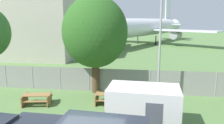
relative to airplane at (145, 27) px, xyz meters
name	(u,v)px	position (x,y,z in m)	size (l,w,h in m)	color
hangar_building	(28,22)	(-21.57, -15.98, 1.35)	(21.57, 20.56, 12.72)	#ADA899
perimeter_fence	(119,81)	(-2.22, -36.94, -3.17)	(56.07, 0.07, 2.01)	gray
airplane	(145,27)	(0.00, 0.00, 0.00)	(32.13, 39.56, 12.51)	silver
portable_cabin	(143,108)	(-0.21, -42.82, -2.97)	(4.00, 2.45, 2.40)	silver
picnic_bench_near_cabin	(37,98)	(-7.75, -40.39, -3.69)	(2.18, 1.75, 0.76)	olive
picnic_bench_open_grass	(108,97)	(-2.70, -39.54, -3.69)	(1.92, 1.45, 0.76)	olive
tree_far_right	(95,32)	(-4.14, -37.13, 0.84)	(5.23, 5.23, 7.92)	#4C3823
light_mast	(160,34)	(0.87, -38.54, 0.80)	(0.44, 0.44, 8.19)	#99999E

